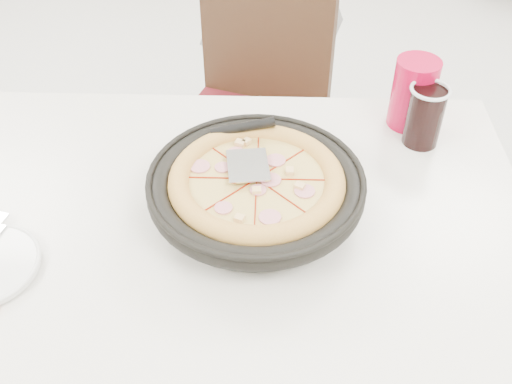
{
  "coord_description": "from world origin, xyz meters",
  "views": [
    {
      "loc": [
        0.33,
        -1.13,
        1.55
      ],
      "look_at": [
        0.3,
        -0.29,
        0.8
      ],
      "focal_mm": 42.0,
      "sensor_mm": 36.0,
      "label": 1
    }
  ],
  "objects_px": {
    "main_table": "(229,323)",
    "red_cup": "(413,93)",
    "chair_far": "(245,128)",
    "pizza": "(257,187)",
    "pizza_pan": "(256,195)",
    "cola_glass": "(424,117)"
  },
  "relations": [
    {
      "from": "cola_glass",
      "to": "pizza",
      "type": "bearing_deg",
      "value": -146.72
    },
    {
      "from": "cola_glass",
      "to": "red_cup",
      "type": "height_order",
      "value": "red_cup"
    },
    {
      "from": "chair_far",
      "to": "pizza",
      "type": "relative_size",
      "value": 3.01
    },
    {
      "from": "chair_far",
      "to": "pizza",
      "type": "distance_m",
      "value": 0.74
    },
    {
      "from": "pizza_pan",
      "to": "cola_glass",
      "type": "height_order",
      "value": "cola_glass"
    },
    {
      "from": "red_cup",
      "to": "chair_far",
      "type": "bearing_deg",
      "value": 138.48
    },
    {
      "from": "chair_far",
      "to": "red_cup",
      "type": "distance_m",
      "value": 0.64
    },
    {
      "from": "pizza_pan",
      "to": "red_cup",
      "type": "height_order",
      "value": "red_cup"
    },
    {
      "from": "main_table",
      "to": "chair_far",
      "type": "bearing_deg",
      "value": 89.14
    },
    {
      "from": "main_table",
      "to": "red_cup",
      "type": "xyz_separation_m",
      "value": [
        0.4,
        0.3,
        0.45
      ]
    },
    {
      "from": "main_table",
      "to": "pizza",
      "type": "height_order",
      "value": "pizza"
    },
    {
      "from": "pizza_pan",
      "to": "chair_far",
      "type": "bearing_deg",
      "value": 94.79
    },
    {
      "from": "chair_far",
      "to": "cola_glass",
      "type": "bearing_deg",
      "value": 153.19
    },
    {
      "from": "main_table",
      "to": "pizza_pan",
      "type": "bearing_deg",
      "value": -4.56
    },
    {
      "from": "chair_far",
      "to": "pizza",
      "type": "xyz_separation_m",
      "value": [
        0.06,
        -0.65,
        0.34
      ]
    },
    {
      "from": "main_table",
      "to": "red_cup",
      "type": "distance_m",
      "value": 0.68
    },
    {
      "from": "main_table",
      "to": "pizza_pan",
      "type": "relative_size",
      "value": 3.77
    },
    {
      "from": "pizza_pan",
      "to": "pizza",
      "type": "bearing_deg",
      "value": 50.84
    },
    {
      "from": "chair_far",
      "to": "cola_glass",
      "type": "height_order",
      "value": "chair_far"
    },
    {
      "from": "main_table",
      "to": "chair_far",
      "type": "xyz_separation_m",
      "value": [
        0.01,
        0.65,
        0.1
      ]
    },
    {
      "from": "pizza_pan",
      "to": "cola_glass",
      "type": "distance_m",
      "value": 0.43
    },
    {
      "from": "pizza",
      "to": "chair_far",
      "type": "bearing_deg",
      "value": 94.92
    }
  ]
}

